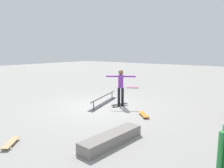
{
  "coord_description": "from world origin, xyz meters",
  "views": [
    {
      "loc": [
        7.27,
        6.18,
        2.53
      ],
      "look_at": [
        -0.49,
        0.2,
        1.0
      ],
      "focal_mm": 34.82,
      "sensor_mm": 36.0,
      "label": 1
    }
  ],
  "objects": [
    {
      "name": "ground_plane",
      "position": [
        0.0,
        0.0,
        0.0
      ],
      "size": [
        60.0,
        60.0,
        0.0
      ],
      "primitive_type": "plane",
      "color": "gray"
    },
    {
      "name": "loose_skateboard_orange",
      "position": [
        0.1,
        2.2,
        0.07
      ],
      "size": [
        0.7,
        0.72,
        0.09
      ],
      "rotation": [
        0.0,
        0.0,
        3.95
      ],
      "color": "orange",
      "rests_on": "ground_plane"
    },
    {
      "name": "loose_skateboard_pink",
      "position": [
        -5.02,
        -1.56,
        0.07
      ],
      "size": [
        0.6,
        0.78,
        0.09
      ],
      "rotation": [
        0.0,
        0.0,
        2.14
      ],
      "color": "#E05993",
      "rests_on": "ground_plane"
    },
    {
      "name": "skater_main",
      "position": [
        -0.67,
        0.56,
        0.96
      ],
      "size": [
        0.79,
        1.17,
        1.66
      ],
      "rotation": [
        0.0,
        0.0,
        2.14
      ],
      "color": "black",
      "rests_on": "ground_plane"
    },
    {
      "name": "loose_skateboard_natural",
      "position": [
        4.56,
        0.65,
        0.07
      ],
      "size": [
        0.75,
        0.66,
        0.09
      ],
      "rotation": [
        0.0,
        0.0,
        0.69
      ],
      "color": "tan",
      "rests_on": "ground_plane"
    },
    {
      "name": "grind_rail",
      "position": [
        -0.49,
        -0.3,
        0.17
      ],
      "size": [
        2.91,
        1.1,
        0.39
      ],
      "rotation": [
        0.0,
        0.0,
        0.3
      ],
      "color": "black",
      "rests_on": "ground_plane"
    },
    {
      "name": "skateboard_main",
      "position": [
        -0.6,
        0.54,
        0.07
      ],
      "size": [
        0.82,
        0.44,
        0.09
      ],
      "rotation": [
        0.0,
        0.0,
        2.83
      ],
      "color": "black",
      "rests_on": "ground_plane"
    },
    {
      "name": "skate_ledge",
      "position": [
        2.83,
        2.75,
        0.15
      ],
      "size": [
        2.12,
        0.62,
        0.3
      ],
      "primitive_type": "cube",
      "rotation": [
        0.0,
        0.0,
        -0.06
      ],
      "color": "gray",
      "rests_on": "ground_plane"
    }
  ]
}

